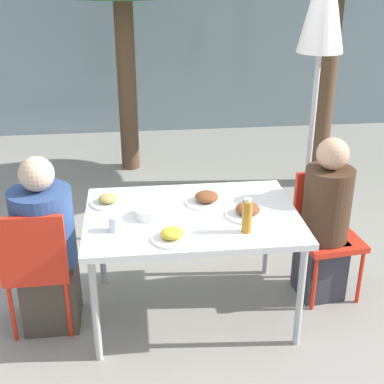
{
  "coord_description": "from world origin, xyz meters",
  "views": [
    {
      "loc": [
        -0.34,
        -2.99,
        2.24
      ],
      "look_at": [
        0.0,
        0.0,
        0.89
      ],
      "focal_mm": 50.0,
      "sensor_mm": 36.0,
      "label": 1
    }
  ],
  "objects_px": {
    "person_left": "(46,250)",
    "chair_left": "(37,262)",
    "closed_umbrella": "(323,16)",
    "bottle": "(247,216)",
    "drinking_cup": "(115,224)",
    "person_right": "(325,224)",
    "chair_right": "(325,224)",
    "salad_bowl": "(150,213)"
  },
  "relations": [
    {
      "from": "person_right",
      "to": "salad_bowl",
      "type": "bearing_deg",
      "value": -0.79
    },
    {
      "from": "person_left",
      "to": "bottle",
      "type": "xyz_separation_m",
      "value": [
        1.21,
        -0.26,
        0.3
      ]
    },
    {
      "from": "chair_left",
      "to": "person_right",
      "type": "bearing_deg",
      "value": 5.44
    },
    {
      "from": "closed_umbrella",
      "to": "drinking_cup",
      "type": "relative_size",
      "value": 25.46
    },
    {
      "from": "bottle",
      "to": "drinking_cup",
      "type": "distance_m",
      "value": 0.78
    },
    {
      "from": "person_left",
      "to": "bottle",
      "type": "height_order",
      "value": "person_left"
    },
    {
      "from": "chair_left",
      "to": "chair_right",
      "type": "height_order",
      "value": "same"
    },
    {
      "from": "person_left",
      "to": "chair_left",
      "type": "bearing_deg",
      "value": -121.95
    },
    {
      "from": "person_right",
      "to": "closed_umbrella",
      "type": "bearing_deg",
      "value": -106.62
    },
    {
      "from": "bottle",
      "to": "salad_bowl",
      "type": "bearing_deg",
      "value": 155.08
    },
    {
      "from": "chair_left",
      "to": "person_left",
      "type": "relative_size",
      "value": 0.75
    },
    {
      "from": "chair_left",
      "to": "closed_umbrella",
      "type": "relative_size",
      "value": 0.37
    },
    {
      "from": "person_right",
      "to": "salad_bowl",
      "type": "distance_m",
      "value": 1.21
    },
    {
      "from": "person_left",
      "to": "person_right",
      "type": "relative_size",
      "value": 0.99
    },
    {
      "from": "chair_right",
      "to": "bottle",
      "type": "relative_size",
      "value": 4.05
    },
    {
      "from": "chair_left",
      "to": "closed_umbrella",
      "type": "xyz_separation_m",
      "value": [
        2.04,
        1.04,
        1.31
      ]
    },
    {
      "from": "chair_left",
      "to": "person_left",
      "type": "distance_m",
      "value": 0.1
    },
    {
      "from": "person_left",
      "to": "chair_right",
      "type": "relative_size",
      "value": 1.34
    },
    {
      "from": "chair_left",
      "to": "drinking_cup",
      "type": "bearing_deg",
      "value": -10.07
    },
    {
      "from": "drinking_cup",
      "to": "chair_left",
      "type": "bearing_deg",
      "value": 170.41
    },
    {
      "from": "person_left",
      "to": "closed_umbrella",
      "type": "xyz_separation_m",
      "value": [
        1.99,
        0.96,
        1.28
      ]
    },
    {
      "from": "closed_umbrella",
      "to": "bottle",
      "type": "distance_m",
      "value": 1.75
    },
    {
      "from": "closed_umbrella",
      "to": "drinking_cup",
      "type": "distance_m",
      "value": 2.17
    },
    {
      "from": "drinking_cup",
      "to": "salad_bowl",
      "type": "relative_size",
      "value": 0.5
    },
    {
      "from": "bottle",
      "to": "person_right",
      "type": "bearing_deg",
      "value": 31.13
    },
    {
      "from": "closed_umbrella",
      "to": "person_left",
      "type": "bearing_deg",
      "value": -154.2
    },
    {
      "from": "bottle",
      "to": "drinking_cup",
      "type": "xyz_separation_m",
      "value": [
        -0.77,
        0.1,
        -0.06
      ]
    },
    {
      "from": "chair_left",
      "to": "drinking_cup",
      "type": "xyz_separation_m",
      "value": [
        0.49,
        -0.08,
        0.28
      ]
    },
    {
      "from": "person_left",
      "to": "salad_bowl",
      "type": "height_order",
      "value": "person_left"
    },
    {
      "from": "chair_right",
      "to": "closed_umbrella",
      "type": "height_order",
      "value": "closed_umbrella"
    },
    {
      "from": "chair_left",
      "to": "salad_bowl",
      "type": "bearing_deg",
      "value": 5.53
    },
    {
      "from": "person_left",
      "to": "salad_bowl",
      "type": "bearing_deg",
      "value": -1.06
    },
    {
      "from": "drinking_cup",
      "to": "bottle",
      "type": "bearing_deg",
      "value": -7.49
    },
    {
      "from": "closed_umbrella",
      "to": "bottle",
      "type": "relative_size",
      "value": 11.04
    },
    {
      "from": "chair_right",
      "to": "person_right",
      "type": "bearing_deg",
      "value": 58.05
    },
    {
      "from": "person_left",
      "to": "drinking_cup",
      "type": "bearing_deg",
      "value": -20.78
    },
    {
      "from": "bottle",
      "to": "chair_left",
      "type": "bearing_deg",
      "value": 171.69
    },
    {
      "from": "chair_right",
      "to": "drinking_cup",
      "type": "bearing_deg",
      "value": 7.57
    },
    {
      "from": "chair_right",
      "to": "salad_bowl",
      "type": "relative_size",
      "value": 4.68
    },
    {
      "from": "drinking_cup",
      "to": "closed_umbrella",
      "type": "bearing_deg",
      "value": 36.06
    },
    {
      "from": "person_right",
      "to": "closed_umbrella",
      "type": "xyz_separation_m",
      "value": [
        0.15,
        0.84,
        1.26
      ]
    },
    {
      "from": "person_right",
      "to": "bottle",
      "type": "xyz_separation_m",
      "value": [
        -0.63,
        -0.38,
        0.29
      ]
    }
  ]
}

